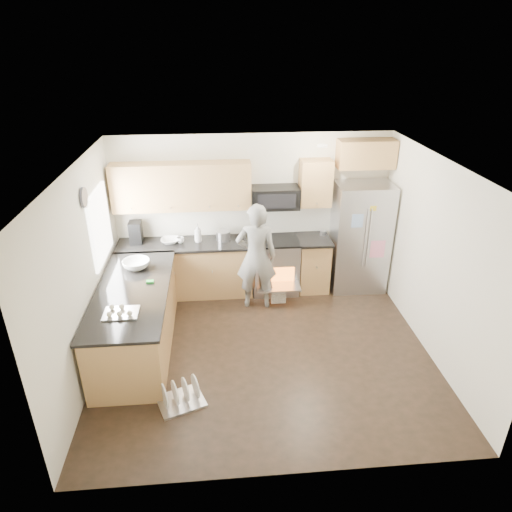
{
  "coord_description": "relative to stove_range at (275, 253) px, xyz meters",
  "views": [
    {
      "loc": [
        -0.57,
        -5.11,
        3.97
      ],
      "look_at": [
        -0.07,
        0.5,
        1.22
      ],
      "focal_mm": 32.0,
      "sensor_mm": 36.0,
      "label": 1
    }
  ],
  "objects": [
    {
      "name": "refrigerator",
      "position": [
        1.42,
        0.01,
        0.24
      ],
      "size": [
        0.92,
        0.73,
        1.84
      ],
      "rotation": [
        0.0,
        0.0,
        -0.03
      ],
      "color": "#B7B7BC",
      "rests_on": "ground"
    },
    {
      "name": "peninsula",
      "position": [
        -2.1,
        -1.44,
        -0.21
      ],
      "size": [
        0.96,
        2.36,
        1.05
      ],
      "color": "#AA7A44",
      "rests_on": "ground"
    },
    {
      "name": "person",
      "position": [
        -0.36,
        -0.49,
        0.19
      ],
      "size": [
        0.67,
        0.47,
        1.73
      ],
      "primitive_type": "imported",
      "rotation": [
        0.0,
        0.0,
        3.06
      ],
      "color": "gray",
      "rests_on": "ground"
    },
    {
      "name": "room_shell",
      "position": [
        -0.39,
        -1.68,
        1.0
      ],
      "size": [
        4.54,
        4.04,
        2.62
      ],
      "color": "silver",
      "rests_on": "ground"
    },
    {
      "name": "ground",
      "position": [
        -0.35,
        -1.69,
        -0.68
      ],
      "size": [
        4.5,
        4.5,
        0.0
      ],
      "primitive_type": "plane",
      "color": "black",
      "rests_on": "ground"
    },
    {
      "name": "dish_rack",
      "position": [
        -1.45,
        -2.6,
        -0.59
      ],
      "size": [
        0.64,
        0.58,
        0.33
      ],
      "rotation": [
        0.0,
        0.0,
        0.36
      ],
      "color": "#B7B7BC",
      "rests_on": "ground"
    },
    {
      "name": "back_cabinet_run",
      "position": [
        -0.94,
        0.05,
        0.29
      ],
      "size": [
        4.45,
        0.64,
        2.5
      ],
      "color": "#AA7A44",
      "rests_on": "ground"
    },
    {
      "name": "stove_range",
      "position": [
        0.0,
        0.0,
        0.0
      ],
      "size": [
        0.76,
        0.97,
        1.79
      ],
      "color": "#B7B7BC",
      "rests_on": "ground"
    }
  ]
}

